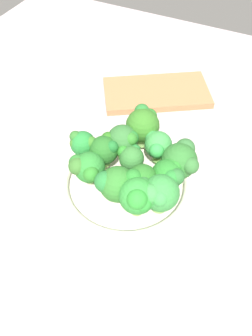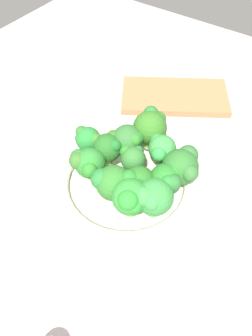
{
  "view_description": "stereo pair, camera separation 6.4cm",
  "coord_description": "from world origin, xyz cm",
  "views": [
    {
      "loc": [
        -20.51,
        41.3,
        54.61
      ],
      "look_at": [
        -2.29,
        3.7,
        6.1
      ],
      "focal_mm": 37.77,
      "sensor_mm": 36.0,
      "label": 1
    },
    {
      "loc": [
        -26.03,
        38.08,
        54.61
      ],
      "look_at": [
        -2.29,
        3.7,
        6.1
      ],
      "focal_mm": 37.77,
      "sensor_mm": 36.0,
      "label": 2
    }
  ],
  "objects": [
    {
      "name": "ground_plane",
      "position": [
        0.0,
        0.0,
        -1.25
      ],
      "size": [
        130.0,
        130.0,
        2.5
      ],
      "primitive_type": "cube",
      "color": "#B5A2A5"
    },
    {
      "name": "bowl",
      "position": [
        -2.29,
        3.7,
        1.58
      ],
      "size": [
        25.18,
        25.18,
        3.1
      ],
      "color": "silver",
      "rests_on": "ground_plane"
    },
    {
      "name": "broccoli_floret_0",
      "position": [
        -2.16,
        1.38,
        6.53
      ],
      "size": [
        5.38,
        5.01,
        5.79
      ],
      "color": "#85B05E",
      "rests_on": "bowl"
    },
    {
      "name": "broccoli_floret_1",
      "position": [
        -2.82,
        8.31,
        7.1
      ],
      "size": [
        7.78,
        6.36,
        7.11
      ],
      "color": "#90BD58",
      "rests_on": "bowl"
    },
    {
      "name": "broccoli_floret_2",
      "position": [
        7.38,
        2.54,
        7.02
      ],
      "size": [
        5.43,
        4.84,
        6.37
      ],
      "color": "#9ACB71",
      "rests_on": "bowl"
    },
    {
      "name": "broccoli_floret_3",
      "position": [
        3.81,
        7.21,
        6.81
      ],
      "size": [
        6.41,
        6.11,
        6.34
      ],
      "color": "#9CD16F",
      "rests_on": "bowl"
    },
    {
      "name": "broccoli_floret_4",
      "position": [
        -0.94,
        -6.58,
        8.01
      ],
      "size": [
        6.65,
        7.44,
        8.16
      ],
      "color": "#9CD96D",
      "rests_on": "bowl"
    },
    {
      "name": "broccoli_floret_5",
      "position": [
        3.0,
        1.91,
        6.89
      ],
      "size": [
        5.62,
        6.23,
        6.49
      ],
      "color": "#96CA61",
      "rests_on": "bowl"
    },
    {
      "name": "broccoli_floret_6",
      "position": [
        -5.54,
        -3.11,
        7.23
      ],
      "size": [
        5.51,
        6.17,
        6.73
      ],
      "color": "#76BE52",
      "rests_on": "bowl"
    },
    {
      "name": "broccoli_floret_7",
      "position": [
        -6.26,
        5.93,
        7.15
      ],
      "size": [
        5.41,
        5.95,
        6.74
      ],
      "color": "#97C76E",
      "rests_on": "bowl"
    },
    {
      "name": "broccoli_floret_8",
      "position": [
        0.7,
        -1.62,
        7.24
      ],
      "size": [
        6.13,
        6.0,
        7.05
      ],
      "color": "#96C157",
      "rests_on": "bowl"
    },
    {
      "name": "broccoli_floret_9",
      "position": [
        -10.11,
        2.64,
        7.09
      ],
      "size": [
        6.14,
        5.66,
        6.59
      ],
      "color": "#78B760",
      "rests_on": "bowl"
    },
    {
      "name": "broccoli_floret_10",
      "position": [
        -10.8,
        -1.48,
        7.29
      ],
      "size": [
        7.2,
        7.75,
        7.37
      ],
      "color": "#96BF63",
      "rests_on": "bowl"
    },
    {
      "name": "broccoli_floret_11",
      "position": [
        -7.39,
        9.83,
        7.74
      ],
      "size": [
        6.23,
        6.46,
        7.76
      ],
      "color": "#93C959",
      "rests_on": "bowl"
    },
    {
      "name": "broccoli_floret_12",
      "position": [
        -10.26,
        7.45,
        7.46
      ],
      "size": [
        6.37,
        6.74,
        7.44
      ],
      "color": "#87BF5C",
      "rests_on": "bowl"
    },
    {
      "name": "cutting_board",
      "position": [
        3.67,
        -25.82,
        0.8
      ],
      "size": [
        28.69,
        24.78,
        1.6
      ],
      "primitive_type": "cube",
      "rotation": [
        0.0,
        0.0,
        0.56
      ],
      "color": "#A57046",
      "rests_on": "ground_plane"
    }
  ]
}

